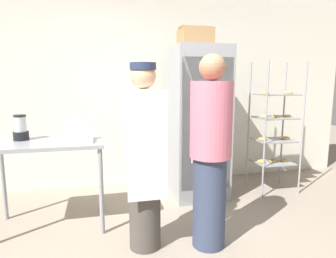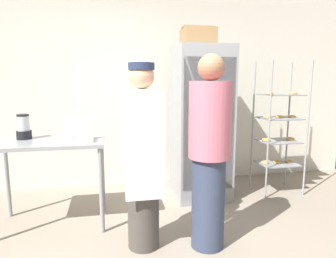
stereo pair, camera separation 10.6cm
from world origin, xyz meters
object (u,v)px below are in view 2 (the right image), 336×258
(donut_box, at_px, (79,137))
(person_baker, at_px, (143,155))
(baking_rack, at_px, (279,130))
(person_customer, at_px, (209,152))
(cardboard_storage_box, at_px, (198,37))
(refrigerator, at_px, (201,123))
(blender_pitcher, at_px, (24,128))

(donut_box, distance_m, person_baker, 0.75)
(baking_rack, distance_m, donut_box, 2.52)
(donut_box, distance_m, person_customer, 1.27)
(person_baker, height_order, person_customer, person_customer)
(cardboard_storage_box, height_order, person_baker, cardboard_storage_box)
(baking_rack, distance_m, cardboard_storage_box, 1.59)
(refrigerator, bearing_deg, cardboard_storage_box, 162.17)
(refrigerator, distance_m, person_baker, 1.36)
(refrigerator, relative_size, donut_box, 6.82)
(refrigerator, xyz_separation_m, blender_pitcher, (-1.97, -0.34, 0.05))
(donut_box, relative_size, blender_pitcher, 1.09)
(donut_box, bearing_deg, cardboard_storage_box, 23.44)
(cardboard_storage_box, relative_size, person_customer, 0.23)
(person_customer, bearing_deg, person_baker, 169.78)
(blender_pitcher, distance_m, person_customer, 1.88)
(refrigerator, bearing_deg, person_baker, -128.64)
(refrigerator, xyz_separation_m, donut_box, (-1.42, -0.58, -0.01))
(refrigerator, relative_size, cardboard_storage_box, 4.90)
(baking_rack, height_order, person_baker, baking_rack)
(refrigerator, bearing_deg, person_customer, -103.97)
(person_customer, bearing_deg, donut_box, 152.51)
(baking_rack, xyz_separation_m, person_customer, (-1.33, -1.11, 0.03))
(refrigerator, xyz_separation_m, person_customer, (-0.29, -1.16, -0.08))
(blender_pitcher, bearing_deg, person_customer, -26.12)
(donut_box, height_order, cardboard_storage_box, cardboard_storage_box)
(person_customer, bearing_deg, refrigerator, 76.03)
(blender_pitcher, bearing_deg, donut_box, -23.22)
(donut_box, height_order, person_baker, person_baker)
(refrigerator, height_order, cardboard_storage_box, cardboard_storage_box)
(donut_box, bearing_deg, person_baker, -40.53)
(baking_rack, bearing_deg, person_baker, -151.89)
(blender_pitcher, relative_size, person_baker, 0.16)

